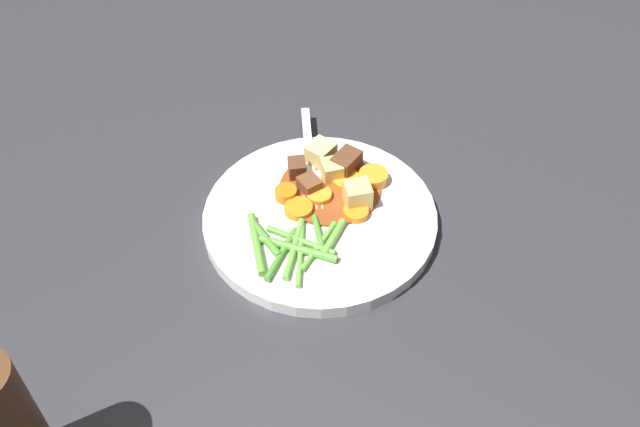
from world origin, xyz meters
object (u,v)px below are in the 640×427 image
carrot_slice_0 (319,196)px  carrot_slice_3 (373,177)px  meat_chunk_1 (346,164)px  meat_chunk_2 (297,169)px  carrot_slice_1 (299,209)px  dinner_plate (320,218)px  carrot_slice_4 (356,212)px  potato_chunk_1 (321,154)px  pepper_mill (6,425)px  meat_chunk_0 (310,185)px  potato_chunk_0 (332,171)px  potato_chunk_2 (357,195)px  fork (309,159)px  carrot_slice_5 (347,181)px  carrot_slice_2 (288,192)px

carrot_slice_0 → carrot_slice_3: (0.06, -0.04, 0.00)m
meat_chunk_1 → meat_chunk_2: (-0.04, 0.04, -0.00)m
carrot_slice_1 → carrot_slice_3: carrot_slice_3 is taller
dinner_plate → carrot_slice_4: size_ratio=9.14×
potato_chunk_1 → meat_chunk_1: (0.00, -0.03, 0.00)m
potato_chunk_1 → carrot_slice_4: bearing=-122.8°
meat_chunk_1 → pepper_mill: pepper_mill is taller
carrot_slice_4 → meat_chunk_0: size_ratio=1.17×
carrot_slice_1 → carrot_slice_4: bearing=-61.5°
carrot_slice_1 → meat_chunk_0: size_ratio=1.31×
carrot_slice_3 → meat_chunk_2: bearing=117.0°
potato_chunk_0 → pepper_mill: pepper_mill is taller
carrot_slice_0 → meat_chunk_0: meat_chunk_0 is taller
carrot_slice_4 → meat_chunk_2: (0.02, 0.09, 0.01)m
carrot_slice_4 → potato_chunk_2: 0.02m
carrot_slice_3 → fork: bearing=97.4°
carrot_slice_1 → carrot_slice_5: bearing=-18.2°
dinner_plate → potato_chunk_0: potato_chunk_0 is taller
carrot_slice_0 → potato_chunk_0: potato_chunk_0 is taller
potato_chunk_2 → meat_chunk_2: (0.00, 0.08, -0.00)m
meat_chunk_2 → fork: (0.03, 0.00, -0.01)m
potato_chunk_1 → pepper_mill: bearing=179.4°
carrot_slice_4 → fork: bearing=63.5°
carrot_slice_0 → pepper_mill: pepper_mill is taller
pepper_mill → carrot_slice_5: bearing=-6.8°
carrot_slice_0 → potato_chunk_2: (0.02, -0.04, 0.01)m
carrot_slice_4 → carrot_slice_2: bearing=101.3°
meat_chunk_0 → carrot_slice_0: bearing=-104.2°
carrot_slice_1 → potato_chunk_1: 0.08m
potato_chunk_1 → potato_chunk_2: (-0.04, -0.07, 0.00)m
carrot_slice_2 → potato_chunk_2: potato_chunk_2 is taller
carrot_slice_0 → meat_chunk_1: bearing=-2.5°
meat_chunk_2 → carrot_slice_3: bearing=-63.0°
carrot_slice_4 → carrot_slice_5: (0.04, 0.03, 0.00)m
dinner_plate → meat_chunk_2: 0.07m
carrot_slice_2 → carrot_slice_3: (0.07, -0.07, 0.00)m
carrot_slice_3 → potato_chunk_2: bearing=-175.2°
potato_chunk_0 → carrot_slice_2: bearing=151.8°
carrot_slice_1 → potato_chunk_0: (0.06, -0.00, 0.01)m
meat_chunk_1 → carrot_slice_1: bearing=172.9°
meat_chunk_2 → meat_chunk_1: bearing=-50.4°
meat_chunk_1 → carrot_slice_4: bearing=-139.4°
dinner_plate → fork: bearing=41.3°
pepper_mill → potato_chunk_1: bearing=-0.6°
carrot_slice_5 → potato_chunk_2: size_ratio=1.15×
carrot_slice_0 → potato_chunk_2: 0.04m
fork → potato_chunk_0: bearing=-106.9°
carrot_slice_0 → fork: carrot_slice_0 is taller
carrot_slice_0 → meat_chunk_0: bearing=75.8°
carrot_slice_0 → carrot_slice_4: bearing=-89.0°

